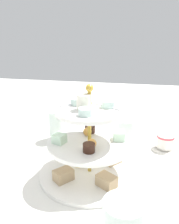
{
  "coord_description": "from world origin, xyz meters",
  "views": [
    {
      "loc": [
        -0.11,
        0.56,
        0.38
      ],
      "look_at": [
        0.0,
        0.0,
        0.18
      ],
      "focal_mm": 37.57,
      "sensor_mm": 36.0,
      "label": 1
    }
  ],
  "objects_px": {
    "tiered_serving_stand": "(89,149)",
    "water_glass_short_left": "(126,128)",
    "water_glass_mid_back": "(57,125)",
    "teacup_with_saucer": "(165,142)"
  },
  "relations": [
    {
      "from": "tiered_serving_stand",
      "to": "water_glass_short_left",
      "type": "bearing_deg",
      "value": -108.18
    },
    {
      "from": "water_glass_mid_back",
      "to": "water_glass_short_left",
      "type": "bearing_deg",
      "value": -163.9
    },
    {
      "from": "water_glass_mid_back",
      "to": "tiered_serving_stand",
      "type": "bearing_deg",
      "value": 129.14
    },
    {
      "from": "water_glass_short_left",
      "to": "water_glass_mid_back",
      "type": "distance_m",
      "value": 0.26
    },
    {
      "from": "tiered_serving_stand",
      "to": "teacup_with_saucer",
      "type": "bearing_deg",
      "value": -139.17
    },
    {
      "from": "water_glass_short_left",
      "to": "teacup_with_saucer",
      "type": "bearing_deg",
      "value": 151.45
    },
    {
      "from": "tiered_serving_stand",
      "to": "water_glass_short_left",
      "type": "distance_m",
      "value": 0.28
    },
    {
      "from": "tiered_serving_stand",
      "to": "water_glass_short_left",
      "type": "relative_size",
      "value": 4.16
    },
    {
      "from": "water_glass_short_left",
      "to": "teacup_with_saucer",
      "type": "height_order",
      "value": "water_glass_short_left"
    },
    {
      "from": "teacup_with_saucer",
      "to": "water_glass_short_left",
      "type": "bearing_deg",
      "value": -28.55
    }
  ]
}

